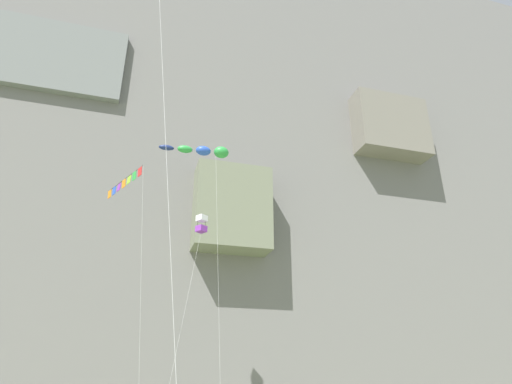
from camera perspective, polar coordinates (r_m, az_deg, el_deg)
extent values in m
cube|color=slate|center=(67.75, -6.09, 3.28)|extent=(180.00, 29.57, 67.15)
cube|color=slate|center=(57.81, -25.23, 15.37)|extent=(16.61, 2.25, 9.57)
cube|color=slate|center=(47.88, -3.18, -2.26)|extent=(8.22, 3.99, 9.42)
cube|color=slate|center=(62.69, 16.66, 7.81)|extent=(10.18, 4.67, 8.63)
cylinder|color=black|center=(31.32, -16.69, 1.58)|extent=(2.26, 5.04, 0.03)
cube|color=red|center=(29.21, -14.83, 2.56)|extent=(0.27, 0.49, 0.57)
cube|color=green|center=(29.87, -15.50, 2.04)|extent=(0.28, 0.50, 0.57)
cube|color=#8CCC33|center=(30.53, -16.14, 1.54)|extent=(0.27, 0.50, 0.57)
cube|color=orange|center=(31.19, -16.75, 1.06)|extent=(0.27, 0.50, 0.57)
cube|color=purple|center=(31.86, -17.34, 0.60)|extent=(0.28, 0.50, 0.57)
cube|color=blue|center=(32.53, -17.91, 0.16)|extent=(0.26, 0.49, 0.57)
cube|color=orange|center=(33.21, -18.45, -0.26)|extent=(0.27, 0.49, 0.57)
cylinder|color=silver|center=(26.98, -14.71, -12.19)|extent=(1.38, 0.99, 15.62)
cylinder|color=silver|center=(16.21, -11.59, 5.53)|extent=(2.09, 3.86, 21.04)
ellipsoid|color=green|center=(36.28, -4.52, 5.14)|extent=(1.30, 1.04, 0.99)
ellipsoid|color=blue|center=(36.13, -6.85, 5.32)|extent=(1.28, 0.87, 0.81)
ellipsoid|color=green|center=(36.04, -9.19, 5.49)|extent=(1.27, 0.69, 0.64)
ellipsoid|color=navy|center=(36.01, -11.54, 5.66)|extent=(1.25, 0.51, 0.46)
cylinder|color=silver|center=(30.87, -4.95, -10.10)|extent=(0.35, 3.57, 20.00)
cube|color=white|center=(39.69, -7.04, -3.43)|extent=(1.07, 1.07, 0.54)
cube|color=purple|center=(39.36, -7.11, -4.79)|extent=(1.07, 1.07, 0.54)
cylinder|color=black|center=(39.57, -6.58, -4.16)|extent=(0.03, 0.03, 1.46)
cylinder|color=black|center=(39.47, -7.57, -4.05)|extent=(0.03, 0.03, 1.46)
cylinder|color=silver|center=(34.85, -9.35, -15.51)|extent=(2.76, 5.13, 15.17)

